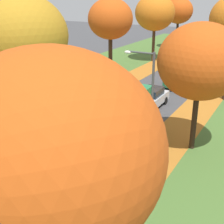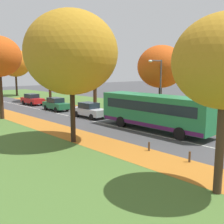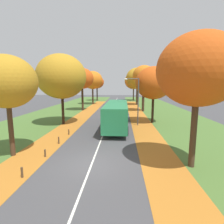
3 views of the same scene
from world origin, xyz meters
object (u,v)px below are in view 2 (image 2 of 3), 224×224
tree_right_distant (15,63)px  tree_right_far (49,58)px  car_silver_lead (90,110)px  tree_left_near (71,53)px  car_red_third_in_line (32,99)px  bollard_third (190,157)px  bollard_fourth (149,146)px  car_green_following (56,104)px  streetlamp_right (158,84)px  bus (155,111)px  tree_right_mid (95,56)px  tree_right_near (161,67)px

tree_right_distant → tree_right_far: bearing=-89.6°
car_silver_lead → tree_right_far: bearing=74.0°
tree_left_near → car_red_third_in_line: (7.37, 21.11, -5.38)m
bollard_third → bollard_fourth: size_ratio=1.10×
car_green_following → car_red_third_in_line: 7.28m
bollard_fourth → streetlamp_right: size_ratio=0.09×
bollard_fourth → bus: (4.87, 3.29, 1.42)m
streetlamp_right → tree_right_distant: bearing=86.8°
tree_right_mid → tree_right_distant: 24.18m
streetlamp_right → car_green_following: 14.56m
streetlamp_right → tree_right_mid: bearing=78.8°
tree_right_near → bus: bearing=-147.1°
tree_right_distant → car_red_third_in_line: 16.66m
bollard_third → car_red_third_in_line: car_red_third_in_line is taller
car_red_third_in_line → streetlamp_right: bearing=-84.3°
tree_right_far → car_green_following: 12.18m
tree_left_near → tree_right_near: size_ratio=1.19×
bollard_fourth → car_red_third_in_line: bearing=79.0°
tree_right_far → bus: 25.95m
tree_right_distant → car_silver_lead: tree_right_distant is taller
car_silver_lead → car_green_following: (0.07, 6.93, 0.00)m
tree_right_near → bus: 6.83m
bollard_third → tree_right_mid: bearing=64.1°
tree_right_distant → bollard_fourth: size_ratio=16.02×
bollard_fourth → car_silver_lead: size_ratio=0.14×
tree_right_distant → streetlamp_right: bearing=-93.2°
tree_left_near → tree_right_near: tree_left_near is taller
tree_right_far → car_silver_lead: bearing=-106.0°
tree_right_mid → bollard_fourth: tree_right_mid is taller
tree_right_distant → car_green_following: size_ratio=2.15×
bus → tree_left_near: bearing=166.5°
streetlamp_right → car_silver_lead: bearing=109.9°
bollard_third → car_green_following: 22.24m
bus → car_silver_lead: 8.68m
car_red_third_in_line → tree_right_distant: bearing=74.5°
car_silver_lead → car_red_third_in_line: bearing=88.2°
streetlamp_right → car_red_third_in_line: 21.62m
car_silver_lead → bollard_fourth: bearing=-111.3°
tree_right_near → car_silver_lead: tree_right_near is taller
streetlamp_right → tree_right_near: bearing=33.0°
car_green_following → tree_right_mid: bearing=-19.9°
car_silver_lead → bollard_third: bearing=-107.6°
tree_right_mid → car_red_third_in_line: 11.83m
tree_right_mid → car_green_following: size_ratio=2.10×
bus → car_red_third_in_line: bus is taller
bollard_fourth → car_green_following: car_green_following is taller
tree_right_near → streetlamp_right: (-2.46, -1.60, -1.66)m
car_silver_lead → car_red_third_in_line: size_ratio=0.99×
bollard_third → streetlamp_right: (7.26, 7.68, 3.42)m
tree_right_near → car_red_third_in_line: tree_right_near is taller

